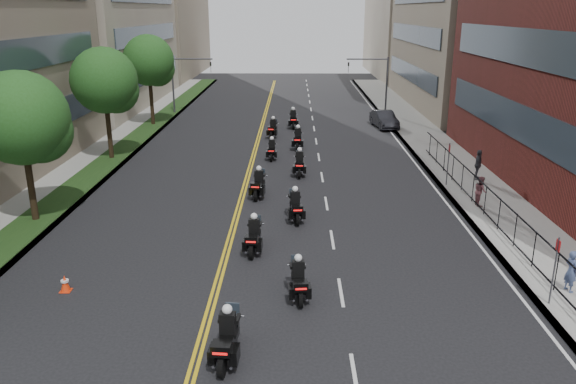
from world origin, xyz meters
The scene contains 23 objects.
ground centered at (0.00, 0.00, 0.00)m, with size 160.00×160.00×0.00m, color black.
sidewalk_right centered at (12.00, 25.00, 0.07)m, with size 4.00×90.00×0.15m, color gray.
sidewalk_left centered at (-12.00, 25.00, 0.07)m, with size 4.00×90.00×0.15m, color gray.
grass_strip centered at (-11.20, 25.00, 0.17)m, with size 2.00×90.00×0.04m, color #163513.
iron_fence centered at (11.00, 12.00, 0.90)m, with size 0.05×28.00×1.50m.
street_trees centered at (-11.05, 18.61, 5.13)m, with size 4.40×38.40×7.98m.
traffic_signal_right centered at (9.54, 42.00, 3.70)m, with size 4.09×0.20×5.60m.
traffic_signal_left centered at (-9.54, 42.00, 3.70)m, with size 4.09×0.20×5.60m.
motorcycle_0 centered at (-0.50, 0.73, 0.71)m, with size 0.65×2.42×1.79m.
motorcycle_1 centered at (1.63, 4.59, 0.65)m, with size 0.61×2.24×1.65m.
motorcycle_2 centered at (-0.26, 8.62, 0.68)m, with size 0.59×2.34×1.72m.
motorcycle_3 centered at (1.53, 12.44, 0.68)m, with size 0.68×2.35×1.73m.
motorcycle_4 centered at (-0.51, 16.05, 0.70)m, with size 0.71×2.39×1.77m.
motorcycle_5 centered at (1.79, 20.39, 0.70)m, with size 0.55×2.41×1.78m.
motorcycle_6 centered at (-0.10, 24.37, 0.63)m, with size 0.50×2.16×1.60m.
motorcycle_7 centered at (1.73, 27.43, 0.72)m, with size 0.58×2.46×1.81m.
motorcycle_8 centered at (-0.28, 31.33, 0.69)m, with size 0.71×2.36×1.74m.
motorcycle_9 centered at (1.35, 35.24, 0.73)m, with size 0.58×2.50×1.85m.
parked_sedan centered at (9.40, 35.56, 0.73)m, with size 1.55×4.44×1.46m, color black.
pedestrian_a centered at (11.50, 4.95, 0.94)m, with size 0.58×0.38×1.58m, color #45547F.
pedestrian_b centered at (11.20, 14.41, 0.93)m, with size 0.76×0.59×1.56m, color brown.
pedestrian_c centered at (12.55, 19.16, 1.06)m, with size 1.06×0.44×1.82m, color #3A3A40.
traffic_cone centered at (-7.00, 4.99, 0.32)m, with size 0.39×0.39×0.65m.
Camera 1 is at (1.45, -13.57, 9.94)m, focal length 35.00 mm.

